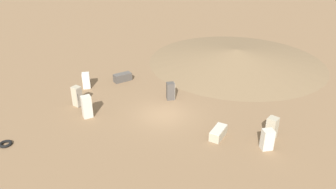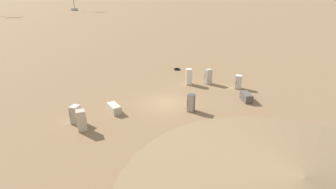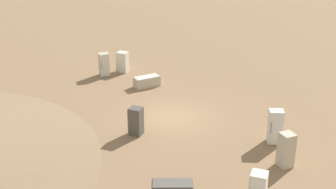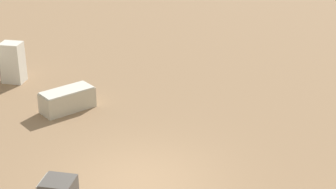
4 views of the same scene
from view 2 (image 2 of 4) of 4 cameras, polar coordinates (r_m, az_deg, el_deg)
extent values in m
plane|color=#846647|center=(25.13, -0.23, -1.85)|extent=(1000.00, 1000.00, 0.00)
cone|color=#7F6647|center=(15.44, 27.17, -17.79)|extent=(19.57, 19.57, 1.44)
cube|color=gray|center=(172.31, -19.67, 17.03)|extent=(2.74, 2.74, 1.37)
cube|color=#B2A88E|center=(21.03, -18.39, -5.38)|extent=(0.94, 0.94, 1.64)
cube|color=beige|center=(21.05, -17.47, -5.25)|extent=(0.49, 0.50, 1.57)
cylinder|color=#2D2D2D|center=(20.80, -17.35, -5.31)|extent=(0.02, 0.02, 0.57)
cube|color=#4C4742|center=(26.64, 16.68, -0.56)|extent=(1.88, 1.48, 0.74)
cube|color=#56514C|center=(26.51, 16.77, 0.22)|extent=(1.80, 1.42, 0.04)
cube|color=beige|center=(22.36, -19.48, -4.11)|extent=(0.79, 0.68, 1.48)
cube|color=gray|center=(22.09, -20.06, -4.51)|extent=(0.10, 0.59, 1.42)
cylinder|color=#2D2D2D|center=(22.16, -20.57, -4.29)|extent=(0.02, 0.02, 0.52)
cube|color=#B2A88E|center=(30.56, 8.79, 3.88)|extent=(0.88, 0.88, 1.73)
cube|color=gray|center=(30.37, 8.27, 3.80)|extent=(0.40, 0.49, 1.66)
cylinder|color=#2D2D2D|center=(30.49, 8.00, 4.06)|extent=(0.02, 0.02, 0.61)
cube|color=beige|center=(30.07, 4.54, 3.89)|extent=(0.90, 0.84, 1.84)
cube|color=silver|center=(30.10, 5.15, 3.88)|extent=(0.65, 0.32, 1.76)
cylinder|color=#2D2D2D|center=(29.83, 5.25, 3.91)|extent=(0.02, 0.02, 0.64)
cube|color=#B2A88E|center=(23.62, -11.65, -3.00)|extent=(1.58, 1.85, 0.67)
cube|color=beige|center=(23.48, -11.72, -2.22)|extent=(1.51, 1.78, 0.04)
cube|color=#4C4742|center=(23.29, 5.03, -1.79)|extent=(0.71, 0.67, 1.55)
cube|color=gray|center=(22.98, 4.84, -2.11)|extent=(0.10, 0.59, 1.49)
cylinder|color=#2D2D2D|center=(22.96, 4.31, -1.90)|extent=(0.02, 0.02, 0.54)
cube|color=silver|center=(29.77, 15.09, 2.67)|extent=(0.72, 0.73, 1.49)
cube|color=#BCB7AD|center=(29.44, 15.07, 2.46)|extent=(0.12, 0.63, 1.43)
cylinder|color=#2D2D2D|center=(29.39, 14.64, 2.63)|extent=(0.02, 0.02, 0.52)
torus|color=black|center=(36.08, 1.97, 5.54)|extent=(0.87, 0.87, 0.20)
camera|label=1|loc=(39.36, -34.48, 22.95)|focal=35.00mm
camera|label=3|loc=(34.71, 47.17, 18.36)|focal=50.00mm
camera|label=4|loc=(25.65, 29.03, 14.01)|focal=60.00mm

